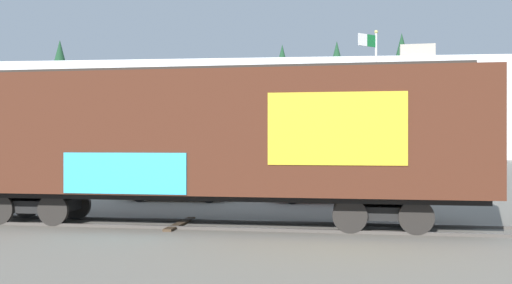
{
  "coord_description": "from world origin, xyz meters",
  "views": [
    {
      "loc": [
        1.84,
        -15.97,
        2.43
      ],
      "look_at": [
        0.17,
        1.01,
        2.41
      ],
      "focal_mm": 39.47,
      "sensor_mm": 36.0,
      "label": 1
    }
  ],
  "objects_px": {
    "freight_car": "(202,136)",
    "flagpole": "(374,93)",
    "parked_car_tan": "(179,180)",
    "parked_car_red": "(330,182)"
  },
  "relations": [
    {
      "from": "flagpole",
      "to": "parked_car_tan",
      "type": "relative_size",
      "value": 1.88
    },
    {
      "from": "parked_car_tan",
      "to": "flagpole",
      "type": "bearing_deg",
      "value": 33.2
    },
    {
      "from": "flagpole",
      "to": "parked_car_red",
      "type": "xyz_separation_m",
      "value": [
        -2.36,
        -5.75,
        -4.04
      ]
    },
    {
      "from": "freight_car",
      "to": "flagpole",
      "type": "relative_size",
      "value": 2.0
    },
    {
      "from": "freight_car",
      "to": "parked_car_tan",
      "type": "bearing_deg",
      "value": 108.79
    },
    {
      "from": "freight_car",
      "to": "flagpole",
      "type": "xyz_separation_m",
      "value": [
        6.23,
        12.47,
        2.25
      ]
    },
    {
      "from": "freight_car",
      "to": "parked_car_tan",
      "type": "distance_m",
      "value": 7.46
    },
    {
      "from": "freight_car",
      "to": "flagpole",
      "type": "bearing_deg",
      "value": 63.43
    },
    {
      "from": "flagpole",
      "to": "freight_car",
      "type": "bearing_deg",
      "value": -116.57
    },
    {
      "from": "parked_car_tan",
      "to": "parked_car_red",
      "type": "relative_size",
      "value": 0.93
    }
  ]
}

